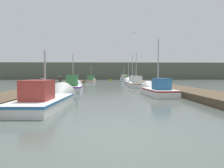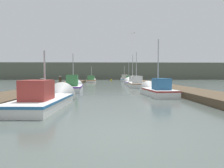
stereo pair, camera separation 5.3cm
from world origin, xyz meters
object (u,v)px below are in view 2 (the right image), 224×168
object	(u,v)px
mooring_piling_1	(60,84)
seagull_lead	(133,33)
fishing_boat_0	(49,99)
fishing_boat_3	(136,83)
mooring_piling_0	(133,79)
channel_buoy	(111,80)
fishing_boat_1	(156,90)
fishing_boat_6	(92,80)
fishing_boat_4	(132,82)
mooring_piling_2	(43,88)
fishing_boat_5	(129,81)
fishing_boat_7	(124,79)
fishing_boat_2	(74,86)

from	to	relation	value
mooring_piling_1	seagull_lead	xyz separation A→B (m)	(6.96, 3.61, 5.25)
fishing_boat_0	fishing_boat_3	distance (m)	16.69
mooring_piling_0	channel_buoy	bearing A→B (deg)	110.33
fishing_boat_3	mooring_piling_0	bearing A→B (deg)	86.62
fishing_boat_3	channel_buoy	size ratio (longest dim) A/B	6.23
fishing_boat_1	fishing_boat_6	bearing A→B (deg)	100.83
fishing_boat_4	fishing_boat_0	bearing A→B (deg)	-111.95
mooring_piling_2	channel_buoy	xyz separation A→B (m)	(5.28, 36.24, -0.52)
fishing_boat_6	mooring_piling_0	distance (m)	8.12
fishing_boat_3	mooring_piling_2	world-z (taller)	fishing_boat_3
fishing_boat_4	channel_buoy	xyz separation A→B (m)	(-2.74, 19.35, -0.23)
fishing_boat_5	seagull_lead	xyz separation A→B (m)	(-1.04, -13.64, 5.54)
fishing_boat_0	fishing_boat_3	bearing A→B (deg)	69.09
fishing_boat_3	seagull_lead	world-z (taller)	seagull_lead
fishing_boat_5	mooring_piling_0	bearing A→B (deg)	69.57
fishing_boat_3	mooring_piling_2	xyz separation A→B (m)	(-7.96, -12.03, 0.26)
fishing_boat_5	fishing_boat_7	world-z (taller)	fishing_boat_5
fishing_boat_3	fishing_boat_7	size ratio (longest dim) A/B	1.04
mooring_piling_0	fishing_boat_7	bearing A→B (deg)	100.72
fishing_boat_2	mooring_piling_1	distance (m)	1.72
fishing_boat_5	channel_buoy	size ratio (longest dim) A/B	4.50
fishing_boat_7	mooring_piling_2	xyz separation A→B (m)	(-8.14, -31.63, 0.17)
fishing_boat_5	channel_buoy	distance (m)	14.67
fishing_boat_0	mooring_piling_1	world-z (taller)	fishing_boat_0
fishing_boat_3	mooring_piling_0	xyz separation A→B (m)	(1.38, 13.27, 0.27)
fishing_boat_1	fishing_boat_3	world-z (taller)	fishing_boat_3
fishing_boat_3	mooring_piling_2	distance (m)	14.42
mooring_piling_2	seagull_lead	bearing A→B (deg)	49.32
fishing_boat_3	fishing_boat_4	size ratio (longest dim) A/B	0.96
mooring_piling_1	seagull_lead	bearing A→B (deg)	27.38
fishing_boat_3	fishing_boat_4	world-z (taller)	fishing_boat_4
fishing_boat_1	fishing_boat_6	distance (m)	25.18
fishing_boat_2	mooring_piling_0	world-z (taller)	fishing_boat_2
mooring_piling_2	fishing_boat_7	bearing A→B (deg)	75.57
fishing_boat_1	fishing_boat_2	xyz separation A→B (m)	(-6.92, 4.49, 0.02)
fishing_boat_5	fishing_boat_7	size ratio (longest dim) A/B	0.75
fishing_boat_0	fishing_boat_3	size ratio (longest dim) A/B	0.93
fishing_boat_4	fishing_boat_5	distance (m)	4.95
fishing_boat_6	fishing_boat_2	bearing A→B (deg)	-89.48
fishing_boat_2	fishing_boat_3	world-z (taller)	fishing_boat_3
mooring_piling_2	fishing_boat_0	bearing A→B (deg)	-67.96
fishing_boat_0	seagull_lead	bearing A→B (deg)	66.04
fishing_boat_5	mooring_piling_2	size ratio (longest dim) A/B	3.41
fishing_boat_4	fishing_boat_7	world-z (taller)	fishing_boat_4
mooring_piling_2	fishing_boat_6	bearing A→B (deg)	87.27
fishing_boat_0	channel_buoy	xyz separation A→B (m)	(3.95, 39.53, -0.20)
fishing_boat_1	channel_buoy	world-z (taller)	fishing_boat_1
fishing_boat_4	mooring_piling_1	world-z (taller)	fishing_boat_4
mooring_piling_1	channel_buoy	bearing A→B (deg)	80.67
fishing_boat_2	mooring_piling_1	size ratio (longest dim) A/B	3.78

